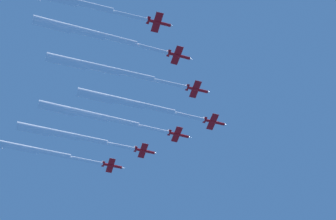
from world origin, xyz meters
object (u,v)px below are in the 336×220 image
Objects in this scene: jet_port_inner at (88,115)px; jet_port_mid at (62,134)px; jet_starboard_mid at (85,32)px; jet_lead at (126,102)px; jet_port_outer at (17,147)px; jet_starboard_inner at (100,68)px.

jet_port_mid is at bearing 144.26° from jet_port_inner.
jet_starboard_mid reaches higher than jet_port_mid.
jet_port_outer reaches higher than jet_lead.
jet_port_outer is at bearing 165.71° from jet_port_mid.
jet_port_outer reaches higher than jet_port_mid.
jet_lead is at bearing -28.43° from jet_port_mid.
jet_starboard_inner is 38.26m from jet_port_mid.
jet_port_outer is at bearing 156.68° from jet_port_inner.
jet_port_mid is (-12.60, 9.07, -0.38)m from jet_port_inner.
jet_starboard_inner reaches higher than jet_lead.
jet_lead is 1.03× the size of jet_port_mid.
jet_port_inner is 0.99× the size of jet_starboard_inner.
jet_port_outer is (-41.93, 37.02, 0.46)m from jet_starboard_inner.
jet_starboard_inner is at bearing -69.01° from jet_port_inner.
jet_port_mid is 0.87× the size of jet_port_outer.
jet_lead is 0.95× the size of jet_starboard_inner.
jet_port_outer is (-38.86, 52.70, -0.66)m from jet_starboard_mid.
jet_port_mid is 0.99× the size of jet_starboard_mid.
jet_lead is 54.03m from jet_port_outer.
jet_port_inner is at bearing 98.36° from jet_starboard_mid.
jet_starboard_mid is at bearing -53.60° from jet_port_outer.
jet_port_outer is at bearing 157.09° from jet_lead.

